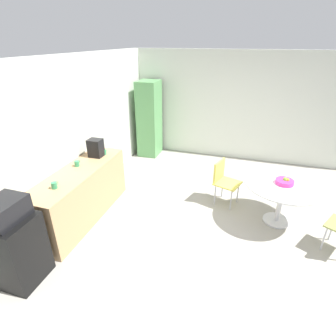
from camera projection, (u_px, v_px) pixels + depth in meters
name	position (u px, v px, depth m)	size (l,w,h in m)	color
ground_plane	(241.00, 229.00, 4.34)	(6.00, 6.00, 0.00)	#9E998E
wall_back	(71.00, 136.00, 4.56)	(6.00, 0.10, 2.60)	silver
wall_side_right	(255.00, 109.00, 6.33)	(0.10, 6.00, 2.60)	silver
counter_block	(81.00, 194.00, 4.46)	(2.06, 0.60, 0.90)	tan
mini_fridge	(16.00, 250.00, 3.27)	(0.54, 0.54, 0.92)	black
microwave	(3.00, 211.00, 3.01)	(0.48, 0.38, 0.26)	black
locker_cabinet	(149.00, 119.00, 6.78)	(0.60, 0.50, 1.90)	#599959
round_table	(283.00, 190.00, 4.25)	(1.23, 1.23, 0.75)	silver
chair_yellow	(223.00, 178.00, 4.84)	(0.53, 0.53, 0.83)	silver
fruit_bowl	(285.00, 182.00, 4.16)	(0.28, 0.28, 0.11)	#D8338C
mug_white	(54.00, 185.00, 3.74)	(0.13, 0.08, 0.09)	#338C59
mug_green	(77.00, 163.00, 4.38)	(0.13, 0.08, 0.09)	#338C59
mug_red	(104.00, 152.00, 4.83)	(0.13, 0.08, 0.09)	#338C59
coffee_maker	(96.00, 148.00, 4.71)	(0.20, 0.24, 0.32)	black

